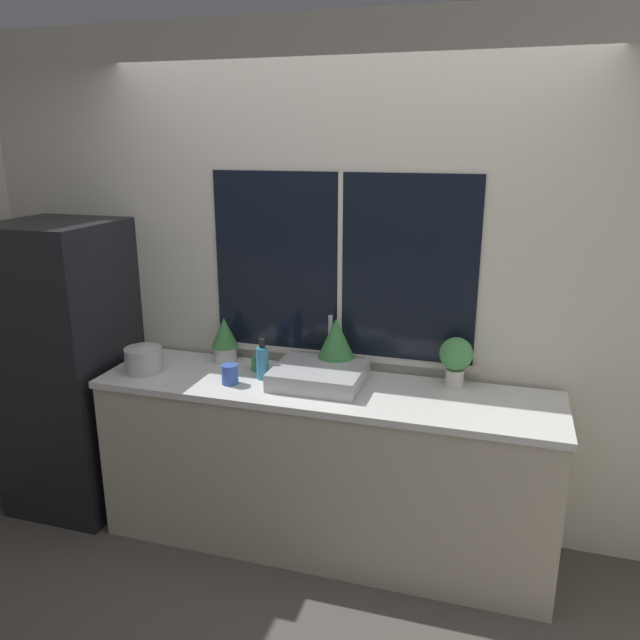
% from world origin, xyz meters
% --- Properties ---
extents(ground_plane, '(14.00, 14.00, 0.00)m').
position_xyz_m(ground_plane, '(0.00, 0.00, 0.00)').
color(ground_plane, '#4C4742').
extents(wall_back, '(8.00, 0.09, 2.70)m').
position_xyz_m(wall_back, '(0.00, 0.63, 1.35)').
color(wall_back, beige).
rests_on(wall_back, ground_plane).
extents(wall_left, '(0.06, 7.00, 2.70)m').
position_xyz_m(wall_left, '(-2.12, 1.50, 1.35)').
color(wall_left, beige).
rests_on(wall_left, ground_plane).
extents(counter, '(2.35, 0.58, 0.91)m').
position_xyz_m(counter, '(0.00, 0.28, 0.45)').
color(counter, '#B2A893').
rests_on(counter, ground_plane).
extents(refrigerator, '(0.62, 0.71, 1.68)m').
position_xyz_m(refrigerator, '(-1.53, 0.31, 0.84)').
color(refrigerator, black).
rests_on(refrigerator, ground_plane).
extents(sink, '(0.45, 0.43, 0.30)m').
position_xyz_m(sink, '(-0.03, 0.31, 0.95)').
color(sink, '#ADADB2').
rests_on(sink, counter).
extents(potted_plant_left, '(0.15, 0.15, 0.25)m').
position_xyz_m(potted_plant_left, '(-0.64, 0.49, 1.04)').
color(potted_plant_left, silver).
rests_on(potted_plant_left, counter).
extents(potted_plant_center, '(0.20, 0.20, 0.30)m').
position_xyz_m(potted_plant_center, '(0.01, 0.49, 1.08)').
color(potted_plant_center, silver).
rests_on(potted_plant_center, counter).
extents(potted_plant_right, '(0.17, 0.17, 0.25)m').
position_xyz_m(potted_plant_right, '(0.63, 0.49, 1.06)').
color(potted_plant_right, silver).
rests_on(potted_plant_right, counter).
extents(soap_bottle, '(0.06, 0.06, 0.22)m').
position_xyz_m(soap_bottle, '(-0.34, 0.30, 1.00)').
color(soap_bottle, teal).
rests_on(soap_bottle, counter).
extents(mug_green, '(0.07, 0.07, 0.08)m').
position_xyz_m(mug_green, '(-0.40, 0.40, 0.95)').
color(mug_green, '#38844C').
rests_on(mug_green, counter).
extents(mug_blue, '(0.08, 0.08, 0.10)m').
position_xyz_m(mug_blue, '(-0.47, 0.18, 0.96)').
color(mug_blue, '#3351AD').
rests_on(mug_blue, counter).
extents(kettle, '(0.20, 0.20, 0.15)m').
position_xyz_m(kettle, '(-0.98, 0.20, 0.98)').
color(kettle, '#B2B2B7').
rests_on(kettle, counter).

